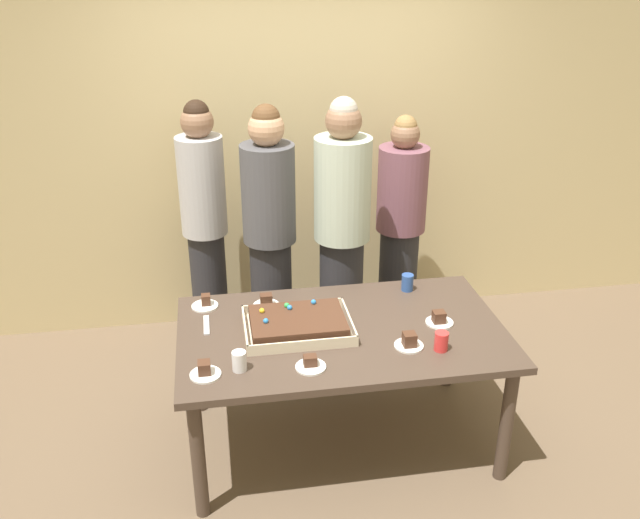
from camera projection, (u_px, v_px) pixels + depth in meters
The scene contains 18 objects.
ground_plane at pixel (340, 440), 3.93m from camera, with size 12.00×12.00×0.00m, color brown.
interior_back_panel at pixel (299, 118), 4.73m from camera, with size 8.00×0.12×3.00m, color #CCB784.
party_table at pixel (342, 342), 3.65m from camera, with size 1.73×1.02×0.74m.
sheet_cake at pixel (298, 324), 3.60m from camera, with size 0.57×0.42×0.11m.
plated_slice_near_left at pixel (439, 320), 3.67m from camera, with size 0.15×0.15×0.07m.
plated_slice_near_right at pixel (205, 303), 3.85m from camera, with size 0.15×0.15×0.07m.
plated_slice_far_left at pixel (409, 342), 3.46m from camera, with size 0.15×0.15×0.08m.
plated_slice_far_right at pixel (205, 371), 3.23m from camera, with size 0.15×0.15×0.07m.
plated_slice_center_front at pixel (311, 364), 3.29m from camera, with size 0.15×0.15×0.06m.
plated_slice_center_back at pixel (266, 303), 3.84m from camera, with size 0.15×0.15×0.08m.
drink_cup_nearest at pixel (441, 341), 3.42m from camera, with size 0.07×0.07×0.10m, color red.
drink_cup_middle at pixel (239, 361), 3.26m from camera, with size 0.07×0.07×0.10m, color white.
drink_cup_far_end at pixel (407, 282), 4.02m from camera, with size 0.07×0.07×0.10m, color #2D5199.
cake_server_utensil at pixel (206, 325), 3.66m from camera, with size 0.03×0.20×0.01m, color silver.
person_serving_front at pixel (342, 233), 4.31m from camera, with size 0.35×0.35×1.80m.
person_green_shirt_behind at pixel (400, 227), 4.70m from camera, with size 0.34×0.34×1.60m.
person_striped_tie_right at pixel (205, 223), 4.51m from camera, with size 0.30×0.30×1.73m.
person_far_right_suit at pixel (270, 235), 4.32m from camera, with size 0.34×0.34×1.75m.
Camera 1 is at (-0.63, -3.07, 2.60)m, focal length 38.28 mm.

